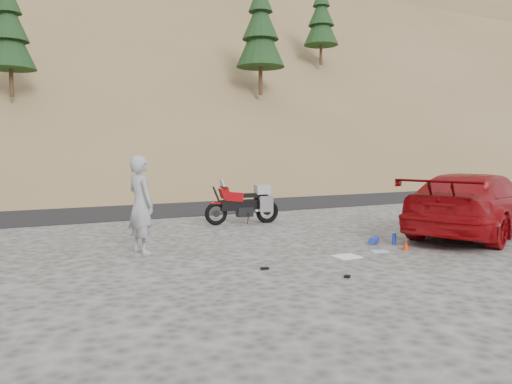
% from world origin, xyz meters
% --- Properties ---
extents(ground, '(140.00, 140.00, 0.00)m').
position_xyz_m(ground, '(0.00, 0.00, 0.00)').
color(ground, '#464441').
rests_on(ground, ground).
extents(road, '(120.00, 7.00, 0.05)m').
position_xyz_m(road, '(0.00, 9.00, 0.00)').
color(road, black).
rests_on(road, ground).
extents(hillside, '(120.00, 73.00, 46.72)m').
position_xyz_m(hillside, '(-0.05, 40.88, 11.08)').
color(hillside, brown).
rests_on(hillside, ground).
extents(motorcycle, '(2.11, 0.78, 1.26)m').
position_xyz_m(motorcycle, '(1.29, 3.43, 0.54)').
color(motorcycle, black).
rests_on(motorcycle, ground).
extents(man, '(0.62, 0.78, 1.89)m').
position_xyz_m(man, '(-2.30, 0.77, 0.00)').
color(man, '#949399').
rests_on(man, ground).
extents(red_car, '(5.47, 3.81, 1.47)m').
position_xyz_m(red_car, '(5.16, -0.85, 0.00)').
color(red_car, maroon).
rests_on(red_car, ground).
extents(gear_white_cloth, '(0.47, 0.42, 0.02)m').
position_xyz_m(gear_white_cloth, '(0.99, -1.37, 0.01)').
color(gear_white_cloth, white).
rests_on(gear_white_cloth, ground).
extents(gear_blue_mat, '(0.40, 0.35, 0.15)m').
position_xyz_m(gear_blue_mat, '(2.35, -0.55, 0.08)').
color(gear_blue_mat, '#1A339C').
rests_on(gear_blue_mat, ground).
extents(gear_bottle, '(0.11, 0.11, 0.24)m').
position_xyz_m(gear_bottle, '(2.68, -0.81, 0.12)').
color(gear_bottle, '#1A339C').
rests_on(gear_bottle, ground).
extents(gear_funnel, '(0.20, 0.20, 0.20)m').
position_xyz_m(gear_funnel, '(2.44, -1.41, 0.10)').
color(gear_funnel, '#A82A0B').
rests_on(gear_funnel, ground).
extents(gear_glove_a, '(0.13, 0.10, 0.04)m').
position_xyz_m(gear_glove_a, '(-0.85, -1.53, 0.02)').
color(gear_glove_a, black).
rests_on(gear_glove_a, ground).
extents(gear_glove_b, '(0.13, 0.13, 0.04)m').
position_xyz_m(gear_glove_b, '(0.03, -2.60, 0.02)').
color(gear_glove_b, black).
rests_on(gear_glove_b, ground).
extents(gear_blue_cloth, '(0.38, 0.32, 0.01)m').
position_xyz_m(gear_blue_cloth, '(1.87, -1.27, 0.01)').
color(gear_blue_cloth, '#8EBADB').
rests_on(gear_blue_cloth, ground).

